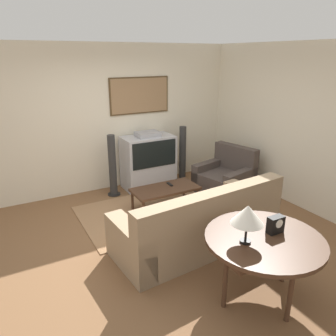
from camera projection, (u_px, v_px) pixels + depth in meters
ground_plane at (157, 236)px, 4.75m from camera, size 12.00×12.00×0.00m
wall_back at (104, 119)px, 6.07m from camera, size 12.00×0.10×2.70m
wall_right at (295, 126)px, 5.50m from camera, size 0.06×12.00×2.70m
area_rug at (158, 210)px, 5.52m from camera, size 2.52×1.59×0.01m
tv at (148, 161)px, 6.36m from camera, size 0.98×0.57×1.11m
couch at (199, 226)px, 4.40m from camera, size 2.32×1.09×0.91m
armchair at (226, 178)px, 6.20m from camera, size 1.03×1.08×0.86m
coffee_table at (165, 190)px, 5.48m from camera, size 1.11×0.54×0.38m
console_table at (264, 243)px, 3.34m from camera, size 1.21×1.21×0.73m
table_lamp at (248, 215)px, 3.14m from camera, size 0.32×0.32×0.40m
mantel_clock at (276, 225)px, 3.39m from camera, size 0.18×0.10×0.18m
remote at (170, 184)px, 5.59m from camera, size 0.05×0.16×0.02m
speaker_tower_left at (113, 167)px, 5.97m from camera, size 0.23×0.23×1.14m
speaker_tower_right at (183, 156)px, 6.65m from camera, size 0.23×0.23×1.14m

